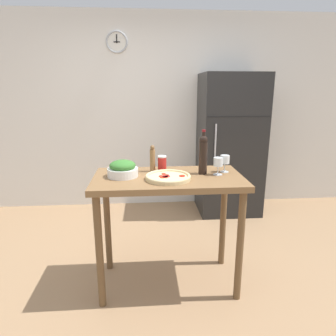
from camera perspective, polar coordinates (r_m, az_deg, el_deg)
ground_plane at (r=2.79m, az=0.05°, el=-20.79°), size 14.00×14.00×0.00m
wall_back at (r=4.19m, az=-2.05°, el=10.43°), size 6.40×0.08×2.60m
refrigerator at (r=4.03m, az=11.70°, el=4.30°), size 0.79×0.67×1.82m
prep_counter at (r=2.41m, az=0.06°, el=-4.84°), size 1.18×0.62×0.96m
wine_bottle at (r=2.41m, az=6.70°, el=2.73°), size 0.07×0.07×0.36m
wine_glass_near at (r=2.42m, az=9.54°, el=0.98°), size 0.08×0.08×0.14m
wine_glass_far at (r=2.51m, az=10.79°, el=1.50°), size 0.08×0.08×0.14m
pepper_mill at (r=2.48m, az=-2.96°, el=1.76°), size 0.04×0.04×0.22m
salad_bowl at (r=2.37m, az=-8.63°, el=-0.19°), size 0.24×0.24×0.13m
homemade_pizza at (r=2.28m, az=0.02°, el=-1.72°), size 0.35×0.35×0.04m
salt_canister at (r=2.50m, az=-1.13°, el=0.89°), size 0.07×0.07×0.13m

